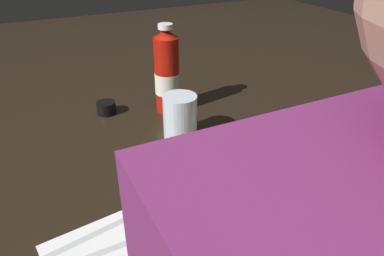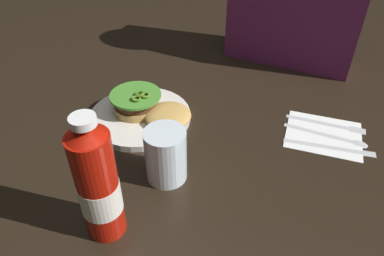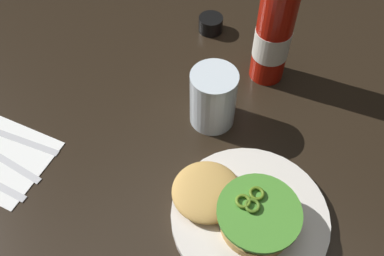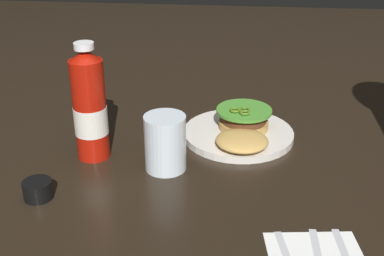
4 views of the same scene
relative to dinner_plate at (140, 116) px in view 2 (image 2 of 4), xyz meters
The scene contains 9 objects.
ground_plane 0.21m from the dinner_plate, 38.25° to the right, with size 3.00×3.00×0.00m, color black.
dinner_plate is the anchor object (origin of this frame).
burger_sandwich 0.03m from the dinner_plate, 28.45° to the left, with size 0.20×0.12×0.05m.
ketchup_bottle 0.33m from the dinner_plate, 68.37° to the right, with size 0.07×0.07×0.24m.
water_glass 0.21m from the dinner_plate, 42.90° to the right, with size 0.08×0.08×0.11m, color silver.
napkin 0.43m from the dinner_plate, 17.46° to the left, with size 0.17×0.14×0.00m, color white.
butter_knife 0.45m from the dinner_plate, 11.68° to the left, with size 0.19×0.05×0.00m.
spoon_utensil 0.46m from the dinner_plate, 16.45° to the left, with size 0.19×0.03×0.00m.
fork_utensil 0.46m from the dinner_plate, 22.29° to the left, with size 0.18×0.03×0.00m.
Camera 2 is at (0.25, -0.45, 0.53)m, focal length 33.87 mm.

